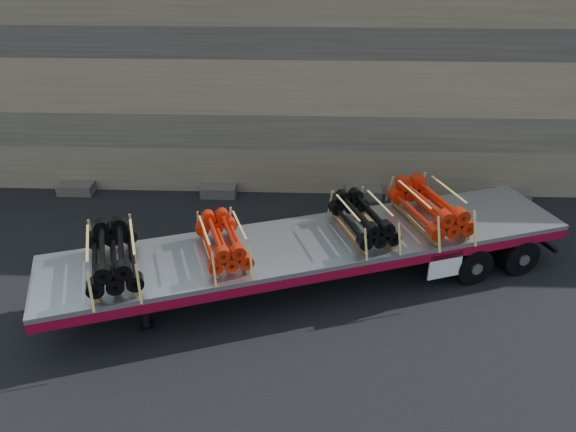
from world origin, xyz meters
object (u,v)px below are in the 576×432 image
bundle_front (113,256)px  bundle_midrear (363,219)px  trailer (313,262)px  bundle_rear (429,207)px  bundle_midfront (223,241)px

bundle_front → bundle_midrear: size_ratio=1.10×
bundle_front → bundle_midrear: bundle_front is taller
trailer → bundle_rear: bearing=0.0°
trailer → bundle_front: bundle_front is taller
bundle_rear → bundle_midfront: bearing=-180.0°
bundle_midrear → bundle_rear: 1.91m
bundle_front → bundle_rear: (7.64, 2.68, 0.02)m
bundle_midfront → bundle_midrear: 3.65m
trailer → bundle_midfront: size_ratio=6.53×
trailer → bundle_front: size_ratio=5.68×
bundle_midrear → trailer: bearing=-180.0°
bundle_rear → trailer: bearing=-180.0°
bundle_midfront → bundle_rear: bundle_rear is taller
trailer → bundle_rear: bundle_rear is taller
bundle_midrear → bundle_rear: bundle_rear is taller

